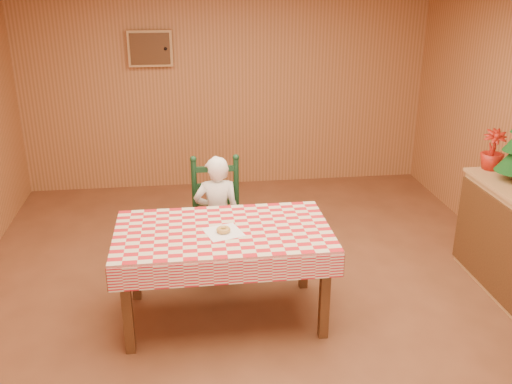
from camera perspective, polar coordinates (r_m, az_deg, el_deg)
ground at (r=4.83m, az=0.31°, el=-11.42°), size 6.00×6.00×0.00m
cabin_walls at (r=4.66m, az=-0.57°, el=11.58°), size 5.10×6.05×2.65m
dining_table at (r=4.39m, az=-3.30°, el=-4.75°), size 1.66×0.96×0.77m
ladder_chair at (r=5.18m, az=-3.92°, el=-2.77°), size 0.44×0.40×1.08m
seated_child at (r=5.10m, az=-3.89°, el=-2.43°), size 0.41×0.27×1.12m
napkin at (r=4.31m, az=-3.27°, el=-4.04°), size 0.32×0.32×0.00m
donut at (r=4.30m, az=-3.28°, el=-3.80°), size 0.12×0.12×0.04m
flower_arrangement at (r=5.53m, az=22.61°, el=3.93°), size 0.26×0.26×0.37m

